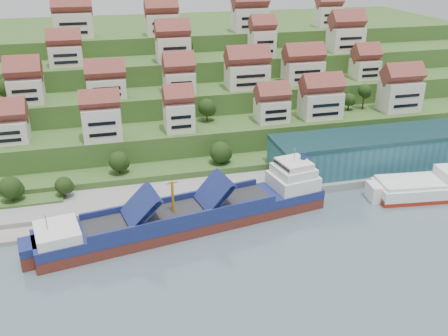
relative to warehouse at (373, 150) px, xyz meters
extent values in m
plane|color=slate|center=(-52.00, -17.00, -7.20)|extent=(300.00, 300.00, 0.00)
cube|color=gray|center=(-32.00, -2.00, -6.10)|extent=(180.00, 14.00, 2.20)
cube|color=#2D4C1E|center=(-52.00, 69.00, -5.20)|extent=(260.00, 128.00, 4.00)
cube|color=#2D4C1E|center=(-52.00, 74.00, -1.70)|extent=(260.00, 118.00, 11.00)
cube|color=#2D4C1E|center=(-52.00, 82.00, 1.80)|extent=(260.00, 102.00, 18.00)
cube|color=#2D4C1E|center=(-52.00, 90.00, 5.30)|extent=(260.00, 86.00, 25.00)
cube|color=#2D4C1E|center=(-52.00, 99.00, 8.30)|extent=(260.00, 68.00, 31.00)
cube|color=silver|center=(-102.17, 23.80, 6.94)|extent=(11.92, 8.57, 6.27)
cube|color=silver|center=(-75.90, 18.66, 8.56)|extent=(10.67, 7.03, 9.52)
cube|color=silver|center=(-53.46, 20.82, 8.06)|extent=(8.43, 7.62, 8.52)
cube|color=silver|center=(-23.74, 22.06, 7.25)|extent=(9.84, 7.73, 6.89)
cube|color=silver|center=(-7.47, 21.60, 7.98)|extent=(12.62, 8.26, 8.36)
cube|color=silver|center=(21.27, 21.95, 8.74)|extent=(12.69, 8.31, 9.87)
cube|color=silver|center=(-97.04, 37.96, 14.57)|extent=(10.05, 8.98, 7.53)
cube|color=silver|center=(-73.37, 37.61, 13.84)|extent=(11.85, 7.90, 6.08)
cube|color=silver|center=(-50.40, 36.71, 14.29)|extent=(9.47, 8.56, 6.97)
cube|color=silver|center=(-27.34, 37.39, 14.75)|extent=(13.82, 8.36, 7.89)
cube|color=silver|center=(-6.52, 39.44, 14.54)|extent=(13.26, 8.18, 7.49)
cube|color=silver|center=(17.16, 39.19, 14.11)|extent=(8.79, 8.04, 6.62)
cube|color=silver|center=(-85.18, 54.22, 21.15)|extent=(10.65, 7.30, 6.70)
cube|color=silver|center=(-49.65, 51.51, 22.05)|extent=(11.21, 7.79, 8.50)
cube|color=silver|center=(-17.72, 51.27, 22.52)|extent=(8.57, 7.14, 9.43)
cube|color=silver|center=(15.92, 53.28, 22.24)|extent=(12.29, 8.47, 8.88)
cube|color=silver|center=(-82.10, 72.04, 28.25)|extent=(13.43, 7.51, 8.90)
cube|color=silver|center=(-50.49, 70.69, 27.62)|extent=(11.61, 8.15, 7.63)
cube|color=silver|center=(-16.39, 70.69, 28.21)|extent=(12.92, 8.73, 8.83)
cube|color=silver|center=(18.36, 74.23, 27.79)|extent=(9.94, 7.05, 7.99)
ellipsoid|color=#213913|center=(-43.67, 9.11, 0.22)|extent=(6.19, 6.19, 6.19)
ellipsoid|color=#213913|center=(-72.56, 9.29, 0.54)|extent=(5.42, 5.42, 5.42)
ellipsoid|color=#213913|center=(5.06, 26.11, 7.43)|extent=(4.25, 4.25, 4.25)
ellipsoid|color=#213913|center=(10.39, 26.11, 10.21)|extent=(4.36, 4.36, 4.36)
ellipsoid|color=#213913|center=(-43.66, 26.66, 8.41)|extent=(5.43, 5.43, 5.43)
ellipsoid|color=#213913|center=(-103.06, 42.38, 14.55)|extent=(6.17, 6.17, 6.17)
ellipsoid|color=#213913|center=(-94.92, 40.97, 15.96)|extent=(4.62, 4.62, 4.62)
ellipsoid|color=#213913|center=(-46.05, 56.21, 23.17)|extent=(7.67, 7.67, 7.67)
ellipsoid|color=#213913|center=(-15.79, 58.94, 22.16)|extent=(4.70, 4.70, 4.70)
ellipsoid|color=#213913|center=(-12.14, 56.97, 21.88)|extent=(4.46, 4.46, 4.46)
ellipsoid|color=#213913|center=(-99.77, 2.00, -0.61)|extent=(5.68, 5.68, 5.68)
ellipsoid|color=#213913|center=(-87.06, 2.00, -1.59)|extent=(4.55, 4.55, 4.55)
cube|color=#275D6A|center=(0.00, 0.00, 0.00)|extent=(60.00, 15.00, 10.00)
cylinder|color=gray|center=(-34.00, -7.00, -1.00)|extent=(0.16, 0.16, 8.00)
cube|color=maroon|center=(-33.40, -7.00, 2.60)|extent=(1.20, 0.05, 0.80)
cube|color=#57231A|center=(-58.26, -17.28, -6.20)|extent=(71.05, 22.61, 4.50)
cube|color=navy|center=(-58.26, -17.28, -3.33)|extent=(71.07, 22.72, 2.34)
cube|color=silver|center=(-87.54, -22.34, -1.08)|extent=(10.62, 11.65, 2.34)
cube|color=#262628|center=(-60.03, -17.59, -2.16)|extent=(45.93, 16.72, 0.27)
cube|color=navy|center=(-69.79, -19.28, 0.90)|extent=(8.34, 10.95, 6.23)
cube|color=navy|center=(-52.05, -16.21, 0.90)|extent=(8.01, 10.89, 6.58)
cylinder|color=#BF8216|center=(-61.81, -17.90, 1.81)|extent=(0.73, 0.73, 8.10)
cube|color=silver|center=(-29.86, -12.38, -0.45)|extent=(12.40, 11.96, 3.60)
cube|color=silver|center=(-29.86, -12.38, 2.44)|extent=(10.44, 10.58, 2.25)
cube|color=silver|center=(-29.86, -12.38, 4.33)|extent=(8.48, 9.21, 1.62)
cylinder|color=navy|center=(-27.20, -11.92, 6.04)|extent=(1.67, 1.67, 1.98)
cube|color=maroon|center=(6.94, -17.28, -6.64)|extent=(29.03, 13.46, 2.43)
cube|color=white|center=(6.94, -17.28, -4.58)|extent=(29.04, 13.56, 2.99)
cube|color=white|center=(6.94, -17.28, -2.72)|extent=(27.52, 12.28, 1.12)
camera|label=1|loc=(-75.83, -119.58, 55.29)|focal=40.00mm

